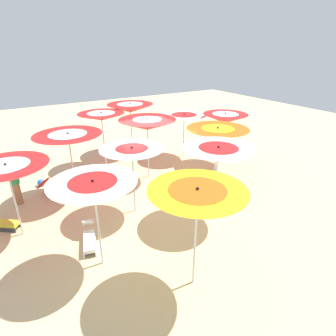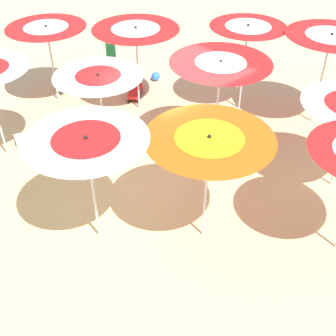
{
  "view_description": "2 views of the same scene",
  "coord_description": "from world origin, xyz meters",
  "px_view_note": "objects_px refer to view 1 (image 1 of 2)",
  "views": [
    {
      "loc": [
        -4.27,
        -8.48,
        5.09
      ],
      "look_at": [
        0.44,
        -0.71,
        1.03
      ],
      "focal_mm": 29.44,
      "sensor_mm": 36.0,
      "label": 1
    },
    {
      "loc": [
        6.4,
        -5.67,
        6.5
      ],
      "look_at": [
        1.59,
        -1.51,
        1.48
      ],
      "focal_mm": 46.68,
      "sensor_mm": 36.0,
      "label": 2
    }
  ],
  "objects_px": {
    "beach_umbrella_7": "(94,189)",
    "beach_umbrella_10": "(218,153)",
    "beach_umbrella_0": "(130,108)",
    "beach_umbrella_1": "(101,117)",
    "beach_umbrella_11": "(197,198)",
    "lounger_1": "(89,239)",
    "beachgoer_0": "(15,181)",
    "lounger_0": "(56,190)",
    "beach_umbrella_2": "(68,138)",
    "beach_ball": "(41,182)",
    "beach_umbrella_3": "(7,171)",
    "beach_umbrella_8": "(225,118)",
    "beach_umbrella_5": "(147,124)",
    "beach_umbrella_9": "(217,132)",
    "beach_umbrella_4": "(184,118)",
    "lounger_2": "(0,223)",
    "beach_umbrella_6": "(132,153)"
  },
  "relations": [
    {
      "from": "beach_umbrella_6",
      "to": "beachgoer_0",
      "type": "bearing_deg",
      "value": 142.6
    },
    {
      "from": "beach_umbrella_4",
      "to": "lounger_1",
      "type": "relative_size",
      "value": 1.73
    },
    {
      "from": "beach_umbrella_6",
      "to": "lounger_0",
      "type": "height_order",
      "value": "beach_umbrella_6"
    },
    {
      "from": "beach_umbrella_1",
      "to": "lounger_1",
      "type": "height_order",
      "value": "beach_umbrella_1"
    },
    {
      "from": "beach_umbrella_7",
      "to": "beach_umbrella_10",
      "type": "xyz_separation_m",
      "value": [
        3.8,
        0.2,
        0.04
      ]
    },
    {
      "from": "beach_umbrella_11",
      "to": "lounger_2",
      "type": "bearing_deg",
      "value": 128.63
    },
    {
      "from": "lounger_0",
      "to": "beach_umbrella_3",
      "type": "bearing_deg",
      "value": -77.42
    },
    {
      "from": "beach_umbrella_4",
      "to": "beach_umbrella_8",
      "type": "bearing_deg",
      "value": -54.57
    },
    {
      "from": "beach_umbrella_3",
      "to": "beach_umbrella_2",
      "type": "bearing_deg",
      "value": 38.21
    },
    {
      "from": "beach_umbrella_5",
      "to": "lounger_0",
      "type": "xyz_separation_m",
      "value": [
        -3.68,
        0.38,
        -2.05
      ]
    },
    {
      "from": "beach_umbrella_3",
      "to": "beach_umbrella_4",
      "type": "bearing_deg",
      "value": 20.03
    },
    {
      "from": "lounger_0",
      "to": "beach_umbrella_10",
      "type": "bearing_deg",
      "value": 2.0
    },
    {
      "from": "lounger_1",
      "to": "beachgoer_0",
      "type": "height_order",
      "value": "beachgoer_0"
    },
    {
      "from": "beach_umbrella_4",
      "to": "beach_umbrella_3",
      "type": "bearing_deg",
      "value": -159.97
    },
    {
      "from": "beach_umbrella_2",
      "to": "beach_ball",
      "type": "height_order",
      "value": "beach_umbrella_2"
    },
    {
      "from": "beach_umbrella_5",
      "to": "beach_umbrella_8",
      "type": "bearing_deg",
      "value": -5.76
    },
    {
      "from": "beach_umbrella_0",
      "to": "beach_umbrella_10",
      "type": "distance_m",
      "value": 6.89
    },
    {
      "from": "beach_umbrella_4",
      "to": "beach_umbrella_9",
      "type": "height_order",
      "value": "beach_umbrella_9"
    },
    {
      "from": "beach_umbrella_2",
      "to": "beach_umbrella_7",
      "type": "height_order",
      "value": "beach_umbrella_2"
    },
    {
      "from": "beach_umbrella_5",
      "to": "beach_umbrella_11",
      "type": "distance_m",
      "value": 5.88
    },
    {
      "from": "beach_umbrella_0",
      "to": "beach_umbrella_8",
      "type": "relative_size",
      "value": 1.06
    },
    {
      "from": "beach_umbrella_5",
      "to": "beach_umbrella_9",
      "type": "relative_size",
      "value": 1.05
    },
    {
      "from": "beach_umbrella_0",
      "to": "beach_umbrella_7",
      "type": "distance_m",
      "value": 8.17
    },
    {
      "from": "beach_umbrella_8",
      "to": "lounger_1",
      "type": "xyz_separation_m",
      "value": [
        -7.16,
        -2.67,
        -1.92
      ]
    },
    {
      "from": "beach_umbrella_11",
      "to": "beachgoer_0",
      "type": "relative_size",
      "value": 1.48
    },
    {
      "from": "beach_umbrella_1",
      "to": "beach_umbrella_11",
      "type": "bearing_deg",
      "value": -94.76
    },
    {
      "from": "beach_umbrella_7",
      "to": "beach_umbrella_11",
      "type": "relative_size",
      "value": 0.95
    },
    {
      "from": "beach_umbrella_10",
      "to": "beach_umbrella_11",
      "type": "xyz_separation_m",
      "value": [
        -2.2,
        -1.9,
        0.09
      ]
    },
    {
      "from": "beach_umbrella_7",
      "to": "lounger_0",
      "type": "bearing_deg",
      "value": 94.12
    },
    {
      "from": "beach_umbrella_8",
      "to": "beach_umbrella_11",
      "type": "relative_size",
      "value": 0.94
    },
    {
      "from": "beach_umbrella_4",
      "to": "beach_umbrella_2",
      "type": "bearing_deg",
      "value": -167.77
    },
    {
      "from": "beach_umbrella_0",
      "to": "beach_umbrella_4",
      "type": "xyz_separation_m",
      "value": [
        1.89,
        -1.96,
        -0.31
      ]
    },
    {
      "from": "beach_umbrella_3",
      "to": "beach_umbrella_11",
      "type": "relative_size",
      "value": 0.9
    },
    {
      "from": "beach_umbrella_3",
      "to": "beachgoer_0",
      "type": "bearing_deg",
      "value": 87.37
    },
    {
      "from": "beach_umbrella_1",
      "to": "beach_umbrella_11",
      "type": "xyz_separation_m",
      "value": [
        -0.65,
        -7.8,
        0.02
      ]
    },
    {
      "from": "beach_umbrella_6",
      "to": "beach_umbrella_7",
      "type": "distance_m",
      "value": 2.51
    },
    {
      "from": "beach_umbrella_5",
      "to": "lounger_1",
      "type": "xyz_separation_m",
      "value": [
        -3.45,
        -3.04,
        -2.06
      ]
    },
    {
      "from": "beach_umbrella_9",
      "to": "beach_ball",
      "type": "relative_size",
      "value": 8.59
    },
    {
      "from": "beach_umbrella_2",
      "to": "lounger_1",
      "type": "xyz_separation_m",
      "value": [
        -0.42,
        -3.05,
        -2.0
      ]
    },
    {
      "from": "beach_umbrella_3",
      "to": "beach_umbrella_8",
      "type": "xyz_separation_m",
      "value": [
        8.69,
        1.17,
        0.06
      ]
    },
    {
      "from": "beach_umbrella_9",
      "to": "beach_ball",
      "type": "bearing_deg",
      "value": 148.39
    },
    {
      "from": "beach_umbrella_11",
      "to": "beach_umbrella_5",
      "type": "bearing_deg",
      "value": 72.56
    },
    {
      "from": "beach_umbrella_0",
      "to": "beach_umbrella_9",
      "type": "bearing_deg",
      "value": -78.5
    },
    {
      "from": "beach_umbrella_0",
      "to": "beachgoer_0",
      "type": "bearing_deg",
      "value": -153.51
    },
    {
      "from": "beach_umbrella_2",
      "to": "beach_umbrella_7",
      "type": "bearing_deg",
      "value": -95.07
    },
    {
      "from": "lounger_0",
      "to": "lounger_1",
      "type": "xyz_separation_m",
      "value": [
        0.23,
        -3.42,
        -0.01
      ]
    },
    {
      "from": "beach_umbrella_1",
      "to": "lounger_1",
      "type": "distance_m",
      "value": 6.09
    },
    {
      "from": "beachgoer_0",
      "to": "beach_umbrella_4",
      "type": "bearing_deg",
      "value": -115.06
    },
    {
      "from": "beach_umbrella_1",
      "to": "beach_umbrella_6",
      "type": "height_order",
      "value": "beach_umbrella_1"
    },
    {
      "from": "beach_umbrella_0",
      "to": "beach_umbrella_4",
      "type": "relative_size",
      "value": 1.17
    }
  ]
}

